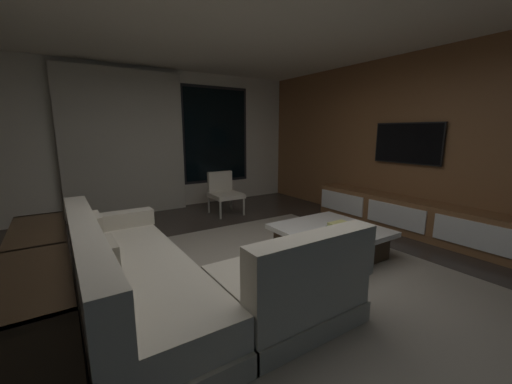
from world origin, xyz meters
name	(u,v)px	position (x,y,z in m)	size (l,w,h in m)	color
floor	(257,280)	(0.00, 0.00, 0.00)	(9.20, 9.20, 0.00)	#332B26
back_wall_with_window	(151,141)	(-0.06, 3.62, 1.34)	(6.60, 0.30, 2.70)	beige
media_wall	(427,144)	(3.06, 0.00, 1.35)	(0.12, 7.80, 2.70)	brown
area_rug	(289,274)	(0.35, -0.10, 0.01)	(3.20, 3.80, 0.01)	gray
sectional_couch	(173,280)	(-0.92, -0.09, 0.29)	(1.98, 2.50, 0.82)	#B1A997
coffee_table	(330,241)	(1.11, 0.05, 0.19)	(1.16, 1.16, 0.36)	#372618
book_stack_on_coffee_table	(340,227)	(1.09, -0.12, 0.42)	(0.26, 0.19, 0.11)	#A2D2D0
accent_chair_near_window	(224,191)	(0.95, 2.59, 0.43)	(0.55, 0.57, 0.78)	#B2ADA0
media_console	(406,216)	(2.77, 0.05, 0.25)	(0.46, 3.10, 0.52)	brown
mounted_tv	(407,143)	(2.95, 0.25, 1.35)	(0.05, 1.09, 0.63)	black
console_table_behind_couch	(41,291)	(-1.83, 0.04, 0.41)	(0.40, 2.10, 0.74)	#372618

